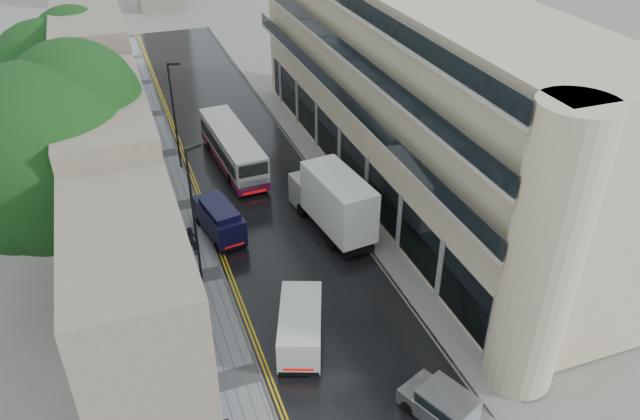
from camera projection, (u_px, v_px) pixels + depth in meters
road at (260, 192)px, 44.64m from camera, size 9.00×85.00×0.02m
left_sidewalk at (178, 206)px, 42.94m from camera, size 2.70×85.00×0.12m
right_sidewalk at (330, 179)px, 46.16m from camera, size 1.80×85.00×0.12m
old_shop_row at (105, 120)px, 40.72m from camera, size 4.50×56.00×12.00m
modern_block at (406, 89)px, 42.67m from camera, size 8.00×40.00×14.00m
tree_near at (52, 188)px, 31.39m from camera, size 10.56×10.56×13.89m
tree_far at (60, 106)px, 42.20m from camera, size 9.24×9.24×12.46m
cream_bus at (230, 168)px, 44.74m from camera, size 2.99×10.55×2.84m
white_lorry at (331, 220)px, 37.68m from camera, size 3.40×8.34×4.26m
white_van at (279, 351)px, 29.86m from camera, size 3.62×5.23×2.18m
navy_van at (216, 235)px, 38.01m from camera, size 2.63×4.85×2.34m
pedestrian at (191, 241)px, 37.62m from camera, size 0.82×0.65×1.99m
lamp_post_near at (194, 218)px, 33.92m from camera, size 0.95×0.55×8.37m
lamp_post_far at (175, 118)px, 45.49m from camera, size 0.94×0.42×8.17m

